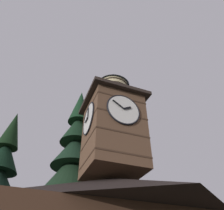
% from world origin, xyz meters
% --- Properties ---
extents(clock_tower, '(4.02, 4.02, 8.20)m').
position_xyz_m(clock_tower, '(2.03, -0.65, 10.01)').
color(clock_tower, brown).
rests_on(clock_tower, building_main).
extents(pine_tree_behind, '(5.89, 5.89, 15.83)m').
position_xyz_m(pine_tree_behind, '(3.48, -4.96, 6.65)').
color(pine_tree_behind, '#473323').
rests_on(pine_tree_behind, ground_plane).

